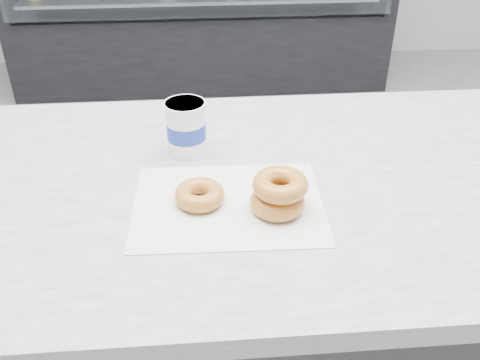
% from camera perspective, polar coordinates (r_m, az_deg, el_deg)
% --- Properties ---
extents(ground, '(5.00, 5.00, 0.00)m').
position_cam_1_polar(ground, '(2.06, -2.43, -11.89)').
color(ground, gray).
rests_on(ground, ground).
extents(counter, '(3.06, 0.76, 0.90)m').
position_cam_1_polar(counter, '(1.33, -1.65, -16.54)').
color(counter, '#333335').
rests_on(counter, ground).
extents(display_case, '(2.40, 0.74, 1.25)m').
position_cam_1_polar(display_case, '(3.70, -4.23, 18.07)').
color(display_case, black).
rests_on(display_case, ground).
extents(wax_paper, '(0.35, 0.27, 0.00)m').
position_cam_1_polar(wax_paper, '(0.96, -1.27, -2.58)').
color(wax_paper, silver).
rests_on(wax_paper, counter).
extents(donut_single, '(0.09, 0.09, 0.03)m').
position_cam_1_polar(donut_single, '(0.96, -4.34, -1.59)').
color(donut_single, '#CA8337').
rests_on(donut_single, wax_paper).
extents(donut_stack, '(0.12, 0.12, 0.07)m').
position_cam_1_polar(donut_stack, '(0.93, 4.16, -1.43)').
color(donut_stack, '#CA8337').
rests_on(donut_stack, wax_paper).
extents(coffee_cup, '(0.10, 0.10, 0.11)m').
position_cam_1_polar(coffee_cup, '(1.10, -5.76, 5.60)').
color(coffee_cup, white).
rests_on(coffee_cup, counter).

